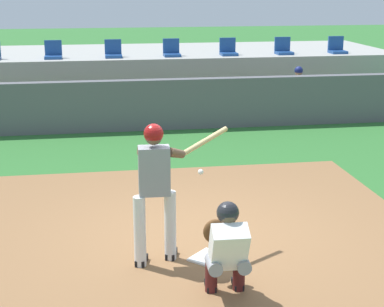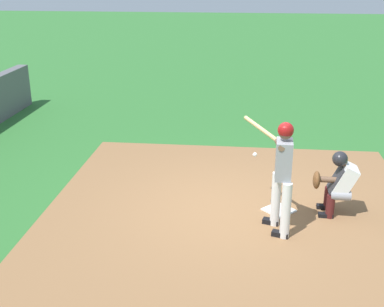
# 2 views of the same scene
# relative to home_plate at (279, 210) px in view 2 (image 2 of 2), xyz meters

# --- Properties ---
(ground_plane) EXTENTS (80.00, 80.00, 0.00)m
(ground_plane) POSITION_rel_home_plate_xyz_m (0.00, 0.80, -0.02)
(ground_plane) COLOR #2D6B2D
(dirt_infield) EXTENTS (6.40, 6.40, 0.01)m
(dirt_infield) POSITION_rel_home_plate_xyz_m (0.00, 0.80, -0.02)
(dirt_infield) COLOR olive
(dirt_infield) RESTS_ON ground
(home_plate) EXTENTS (0.62, 0.62, 0.02)m
(home_plate) POSITION_rel_home_plate_xyz_m (0.00, 0.00, 0.00)
(home_plate) COLOR white
(home_plate) RESTS_ON dirt_infield
(batter_at_plate) EXTENTS (1.31, 0.78, 1.80)m
(batter_at_plate) POSITION_rel_home_plate_xyz_m (-0.67, 0.05, 1.01)
(batter_at_plate) COLOR silver
(batter_at_plate) RESTS_ON ground
(catcher_crouched) EXTENTS (0.49, 1.74, 1.13)m
(catcher_crouched) POSITION_rel_home_plate_xyz_m (-0.00, -0.92, 0.59)
(catcher_crouched) COLOR gray
(catcher_crouched) RESTS_ON ground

